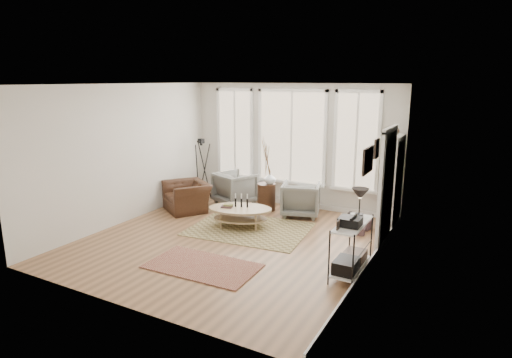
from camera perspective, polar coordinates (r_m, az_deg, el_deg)
The scene contains 17 objects.
room at distance 7.81m, azimuth -3.17°, elevation 1.63°, with size 5.50×5.54×2.90m.
bay_window at distance 10.14m, azimuth 4.74°, elevation 5.32°, with size 4.14×0.12×2.24m.
door at distance 7.99m, azimuth 17.06°, elevation -0.90°, with size 0.09×1.06×2.22m.
bookcase at distance 9.08m, azimuth 17.56°, elevation -0.37°, with size 0.31×0.85×2.06m.
low_shelf at distance 6.87m, azimuth 12.63°, elevation -8.29°, with size 0.38×1.08×1.30m.
wall_art at distance 6.48m, azimuth 14.98°, elevation 2.85°, with size 0.04×0.88×0.44m.
rug_main at distance 8.78m, azimuth -0.89°, elevation -6.67°, with size 2.34×1.75×0.01m, color brown.
rug_runner at distance 7.18m, azimuth -7.15°, elevation -11.42°, with size 1.81×1.00×0.01m, color maroon.
coffee_table at distance 8.82m, azimuth -2.17°, elevation -4.42°, with size 1.49×1.19×0.60m.
armchair_left at distance 10.44m, azimuth -2.78°, elevation -1.22°, with size 0.84×0.87×0.79m, color slate.
armchair_right at distance 9.59m, azimuth 6.00°, elevation -2.67°, with size 0.81×0.83×0.76m, color slate.
side_table at distance 9.82m, azimuth 1.41°, elevation 0.62°, with size 0.42×0.42×1.77m.
vase at distance 9.82m, azimuth 1.87°, elevation 0.11°, with size 0.26×0.26×0.27m, color silver.
accent_chair at distance 10.05m, azimuth -9.17°, elevation -2.31°, with size 1.03×0.90×0.67m, color #3B2215.
tripod_camera at distance 10.83m, azimuth -7.21°, elevation 0.96°, with size 0.55×0.55×1.55m.
book_stack_near at distance 9.06m, azimuth 14.34°, elevation -5.87°, with size 0.23×0.29×0.19m, color brown.
book_stack_far at distance 8.74m, azimuth 13.73°, elevation -6.71°, with size 0.18×0.22×0.14m, color brown.
Camera 1 is at (4.05, -6.48, 2.99)m, focal length 30.00 mm.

